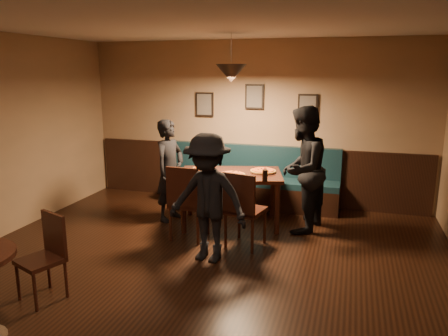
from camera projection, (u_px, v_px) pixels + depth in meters
name	position (u px, v px, depth m)	size (l,w,h in m)	color
floor	(178.00, 295.00, 4.50)	(7.00, 7.00, 0.00)	black
ceiling	(171.00, 12.00, 3.87)	(7.00, 7.00, 0.00)	silver
wall_back	(254.00, 123.00, 7.45)	(6.00, 6.00, 0.00)	#8C704F
wainscot	(253.00, 174.00, 7.62)	(5.88, 0.06, 1.00)	black
booth_bench	(250.00, 177.00, 7.37)	(3.00, 0.60, 1.00)	#0F232D
picture_left	(205.00, 104.00, 7.61)	(0.32, 0.04, 0.42)	black
picture_center	(255.00, 97.00, 7.32)	(0.32, 0.04, 0.42)	black
picture_right	(308.00, 107.00, 7.10)	(0.32, 0.04, 0.42)	black
pendant_lamp	(231.00, 73.00, 6.08)	(0.44, 0.44, 0.25)	black
dining_table	(231.00, 199.00, 6.50)	(1.49, 0.96, 0.80)	black
chair_near_left	(189.00, 202.00, 5.93)	(0.46, 0.46, 1.05)	black
chair_near_right	(246.00, 209.00, 5.67)	(0.45, 0.45, 1.03)	black
diner_left	(170.00, 171.00, 6.62)	(0.57, 0.38, 1.57)	black
diner_right	(302.00, 170.00, 6.14)	(0.88, 0.69, 1.81)	black
diner_front	(208.00, 198.00, 5.17)	(1.02, 0.59, 1.58)	black
pizza_a	(204.00, 168.00, 6.61)	(0.34, 0.34, 0.04)	orange
pizza_b	(232.00, 175.00, 6.21)	(0.38, 0.38, 0.04)	gold
pizza_c	(263.00, 171.00, 6.43)	(0.38, 0.38, 0.04)	orange
soda_glass	(265.00, 175.00, 5.92)	(0.07, 0.07, 0.16)	black
tabasco_bottle	(265.00, 171.00, 6.23)	(0.03, 0.03, 0.13)	#921A04
napkin_a	(202.00, 167.00, 6.80)	(0.17, 0.17, 0.01)	#1F7634
napkin_b	(191.00, 175.00, 6.26)	(0.16, 0.16, 0.01)	#1E7224
cutlery_set	(224.00, 178.00, 6.09)	(0.02, 0.21, 0.00)	silver
cafe_chair_far	(40.00, 259.00, 4.33)	(0.39, 0.39, 0.88)	black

